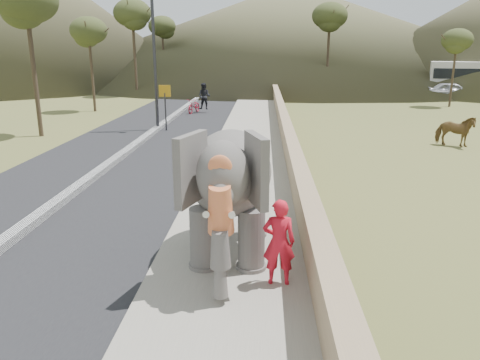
# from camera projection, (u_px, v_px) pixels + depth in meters

# --- Properties ---
(ground) EXTENTS (160.00, 160.00, 0.00)m
(ground) POSITION_uv_depth(u_px,v_px,m) (227.00, 281.00, 8.81)
(ground) COLOR olive
(ground) RESTS_ON ground
(road) EXTENTS (7.00, 120.00, 0.03)m
(road) POSITION_uv_depth(u_px,v_px,m) (121.00, 158.00, 18.66)
(road) COLOR black
(road) RESTS_ON ground
(median) EXTENTS (0.35, 120.00, 0.22)m
(median) POSITION_uv_depth(u_px,v_px,m) (121.00, 156.00, 18.64)
(median) COLOR black
(median) RESTS_ON ground
(walkway) EXTENTS (3.00, 120.00, 0.15)m
(walkway) POSITION_uv_depth(u_px,v_px,m) (246.00, 158.00, 18.41)
(walkway) COLOR #9E9687
(walkway) RESTS_ON ground
(parapet) EXTENTS (0.30, 120.00, 1.10)m
(parapet) POSITION_uv_depth(u_px,v_px,m) (289.00, 146.00, 18.20)
(parapet) COLOR tan
(parapet) RESTS_ON ground
(lamppost) EXTENTS (1.76, 0.36, 8.00)m
(lamppost) POSITION_uv_depth(u_px,v_px,m) (159.00, 35.00, 23.80)
(lamppost) COLOR #292A2D
(lamppost) RESTS_ON ground
(signboard) EXTENTS (0.60, 0.08, 2.40)m
(signboard) POSITION_uv_depth(u_px,v_px,m) (165.00, 100.00, 24.46)
(signboard) COLOR #2D2D33
(signboard) RESTS_ON ground
(cow) EXTENTS (1.81, 1.45, 1.40)m
(cow) POSITION_uv_depth(u_px,v_px,m) (455.00, 131.00, 20.74)
(cow) COLOR brown
(cow) RESTS_ON ground
(distant_car) EXTENTS (4.44, 2.34, 1.44)m
(distant_car) POSITION_uv_depth(u_px,v_px,m) (452.00, 91.00, 40.53)
(distant_car) COLOR #ACADB3
(distant_car) RESTS_ON ground
(hill_far) EXTENTS (80.00, 80.00, 14.00)m
(hill_far) POSITION_uv_depth(u_px,v_px,m) (292.00, 31.00, 73.99)
(hill_far) COLOR brown
(hill_far) RESTS_ON ground
(elephant_and_man) EXTENTS (2.17, 3.68, 2.66)m
(elephant_and_man) POSITION_uv_depth(u_px,v_px,m) (231.00, 190.00, 9.44)
(elephant_and_man) COLOR slate
(elephant_and_man) RESTS_ON ground
(motorcyclist) EXTENTS (1.74, 1.95, 2.01)m
(motorcyclist) POSITION_uv_depth(u_px,v_px,m) (199.00, 102.00, 31.54)
(motorcyclist) COLOR maroon
(motorcyclist) RESTS_ON ground
(trees) EXTENTS (48.54, 44.55, 8.72)m
(trees) POSITION_uv_depth(u_px,v_px,m) (256.00, 54.00, 35.40)
(trees) COLOR #473828
(trees) RESTS_ON ground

